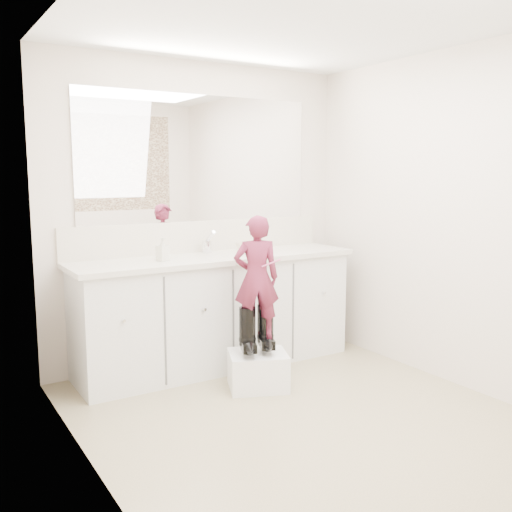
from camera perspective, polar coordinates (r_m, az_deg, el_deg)
floor at (r=3.71m, az=5.28°, el=-16.08°), size 3.00×3.00×0.00m
ceiling at (r=3.48m, az=5.86°, el=22.76°), size 3.00×3.00×0.00m
wall_back at (r=4.67m, az=-5.67°, el=4.25°), size 2.60×0.00×2.60m
wall_left at (r=2.81m, az=-16.11°, el=1.26°), size 0.00×3.00×3.00m
wall_right at (r=4.30m, az=19.51°, el=3.47°), size 0.00×3.00×3.00m
vanity_cabinet at (r=4.55m, az=-4.00°, el=-5.73°), size 2.20×0.55×0.85m
countertop at (r=4.45m, az=-3.97°, el=-0.21°), size 2.28×0.58×0.04m
backsplash at (r=4.67m, az=-5.56°, el=1.98°), size 2.28×0.03×0.25m
mirror at (r=4.65m, az=-5.69°, el=9.66°), size 2.00×0.02×1.00m
faucet at (r=4.58m, az=-4.94°, el=0.92°), size 0.08×0.08×0.10m
cup at (r=4.63m, az=-1.53°, el=0.91°), size 0.09×0.09×0.08m
soap_bottle at (r=4.22m, az=-9.32°, el=0.67°), size 0.10×0.10×0.17m
step_stool at (r=4.15m, az=0.19°, el=-11.37°), size 0.50×0.47×0.26m
boot_left at (r=4.04m, az=-0.87°, el=-7.49°), size 0.20×0.26×0.34m
boot_right at (r=4.12m, az=0.94°, el=-7.19°), size 0.20×0.26×0.34m
toddler at (r=3.99m, az=0.04°, el=-2.20°), size 0.38×0.32×0.88m
toothbrush at (r=3.94m, az=1.52°, el=-0.72°), size 0.13×0.06×0.06m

